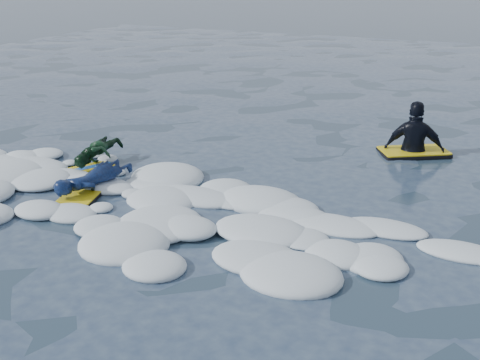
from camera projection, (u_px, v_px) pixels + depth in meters
name	position (u px, v px, depth m)	size (l,w,h in m)	color
ground	(130.00, 240.00, 7.64)	(120.00, 120.00, 0.00)	#162636
foam_band	(172.00, 211.00, 8.52)	(12.00, 3.10, 0.30)	silver
prone_woman_unit	(92.00, 180.00, 9.15)	(0.77, 1.52, 0.37)	black
prone_child_unit	(98.00, 154.00, 10.22)	(0.71, 1.21, 0.44)	black
waiting_rider_unit	(414.00, 151.00, 10.89)	(1.39, 1.22, 1.83)	black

